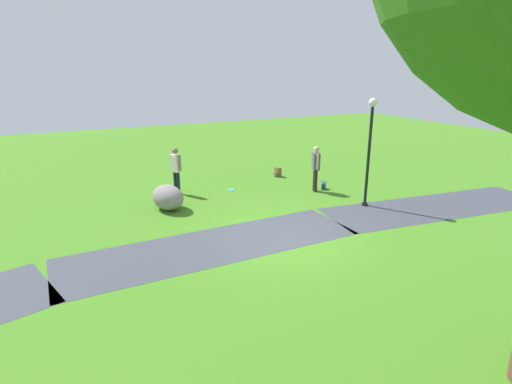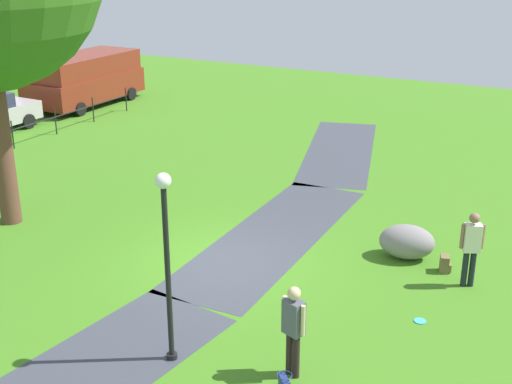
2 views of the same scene
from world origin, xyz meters
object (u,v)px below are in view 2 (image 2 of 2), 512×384
(man_near_boulder, at_px, (471,244))
(delivery_van, at_px, (84,78))
(backpack_by_boulder, at_px, (445,264))
(lawn_boulder, at_px, (407,242))
(frisbee_on_grass, at_px, (420,321))
(woman_with_handbag, at_px, (293,325))
(handbag_on_grass, at_px, (284,383))
(lamp_post, at_px, (167,249))

(man_near_boulder, height_order, delivery_van, delivery_van)
(backpack_by_boulder, height_order, delivery_van, delivery_van)
(lawn_boulder, xyz_separation_m, frisbee_on_grass, (-2.74, -1.11, -0.41))
(woman_with_handbag, xyz_separation_m, backpack_by_boulder, (5.26, -1.42, -0.83))
(woman_with_handbag, relative_size, handbag_on_grass, 4.54)
(woman_with_handbag, bearing_deg, man_near_boulder, -22.80)
(handbag_on_grass, bearing_deg, lamp_post, 93.35)
(man_near_boulder, relative_size, backpack_by_boulder, 4.36)
(lamp_post, xyz_separation_m, backpack_by_boulder, (5.85, -3.59, -2.04))
(handbag_on_grass, height_order, delivery_van, delivery_van)
(frisbee_on_grass, relative_size, delivery_van, 0.04)
(lamp_post, relative_size, lawn_boulder, 2.43)
(frisbee_on_grass, bearing_deg, backpack_by_boulder, 2.34)
(backpack_by_boulder, relative_size, frisbee_on_grass, 1.63)
(delivery_van, bearing_deg, handbag_on_grass, -130.42)
(frisbee_on_grass, bearing_deg, handbag_on_grass, 156.12)
(woman_with_handbag, relative_size, frisbee_on_grass, 7.12)
(delivery_van, bearing_deg, backpack_by_boulder, -115.92)
(delivery_van, bearing_deg, woman_with_handbag, -129.63)
(handbag_on_grass, relative_size, delivery_van, 0.07)
(frisbee_on_grass, bearing_deg, lamp_post, 132.82)
(delivery_van, bearing_deg, lamp_post, -134.58)
(lamp_post, bearing_deg, woman_with_handbag, -74.76)
(man_near_boulder, height_order, handbag_on_grass, man_near_boulder)
(woman_with_handbag, relative_size, man_near_boulder, 1.00)
(lamp_post, xyz_separation_m, lawn_boulder, (6.16, -2.58, -1.81))
(frisbee_on_grass, bearing_deg, lawn_boulder, 21.98)
(woman_with_handbag, height_order, backpack_by_boulder, woman_with_handbag)
(lamp_post, xyz_separation_m, delivery_van, (14.98, 15.20, -0.96))
(lawn_boulder, bearing_deg, delivery_van, 63.62)
(lamp_post, xyz_separation_m, frisbee_on_grass, (3.42, -3.69, -2.22))
(man_near_boulder, relative_size, handbag_on_grass, 4.54)
(handbag_on_grass, bearing_deg, lawn_boulder, -3.33)
(man_near_boulder, bearing_deg, woman_with_handbag, 157.20)
(man_near_boulder, bearing_deg, lawn_boulder, 64.93)
(woman_with_handbag, distance_m, man_near_boulder, 5.22)
(lawn_boulder, distance_m, backpack_by_boulder, 1.08)
(man_near_boulder, xyz_separation_m, delivery_van, (9.57, 19.39, 0.25))
(lawn_boulder, bearing_deg, woman_with_handbag, 175.76)
(lamp_post, xyz_separation_m, handbag_on_grass, (0.13, -2.23, -2.09))
(lamp_post, height_order, handbag_on_grass, lamp_post)
(lawn_boulder, relative_size, man_near_boulder, 0.85)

